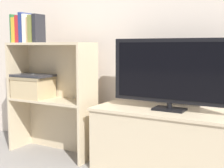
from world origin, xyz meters
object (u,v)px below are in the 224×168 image
at_px(book_mustard, 19,30).
at_px(book_tan, 32,30).
at_px(book_crimson, 23,29).
at_px(book_olive, 35,29).
at_px(book_charcoal, 39,28).
at_px(tv, 170,72).
at_px(book_ivory, 30,29).
at_px(book_forest, 17,29).
at_px(tv_stand, 169,142).
at_px(laptop, 33,75).
at_px(book_navy, 26,28).
at_px(storage_basket_left, 33,86).

relative_size(book_mustard, book_tan, 1.01).
relative_size(book_crimson, book_olive, 1.01).
distance_m(book_crimson, book_charcoal, 0.18).
distance_m(tv, book_ivory, 1.24).
xyz_separation_m(book_forest, book_tan, (0.18, 0.00, -0.01)).
xyz_separation_m(tv, book_charcoal, (-1.09, -0.10, 0.32)).
bearing_deg(tv, book_forest, -175.72).
bearing_deg(book_olive, book_mustard, 180.00).
relative_size(book_forest, book_charcoal, 1.03).
distance_m(tv_stand, book_tan, 1.42).
bearing_deg(book_charcoal, laptop, 169.65).
distance_m(book_navy, book_ivory, 0.04).
bearing_deg(laptop, book_mustard, -171.87).
relative_size(book_olive, storage_basket_left, 0.71).
distance_m(book_olive, laptop, 0.39).
distance_m(tv_stand, book_crimson, 1.52).
bearing_deg(book_crimson, book_olive, 0.00).
relative_size(tv, book_mustard, 4.03).
bearing_deg(book_mustard, book_crimson, 0.00).
bearing_deg(book_charcoal, storage_basket_left, 169.65).
bearing_deg(book_olive, book_tan, 180.00).
bearing_deg(book_ivory, book_forest, 180.00).
relative_size(tv_stand, book_mustard, 5.24).
xyz_separation_m(book_tan, storage_basket_left, (-0.02, 0.02, -0.47)).
bearing_deg(tv, book_ivory, -175.19).
relative_size(book_tan, book_olive, 0.93).
bearing_deg(book_forest, storage_basket_left, 6.61).
distance_m(book_navy, laptop, 0.40).
height_order(book_ivory, book_charcoal, book_ivory).
bearing_deg(storage_basket_left, book_navy, -156.81).
height_order(book_olive, book_charcoal, book_charcoal).
distance_m(book_crimson, storage_basket_left, 0.49).
xyz_separation_m(tv, laptop, (-1.19, -0.08, -0.07)).
xyz_separation_m(book_mustard, book_olive, (0.18, 0.00, 0.01)).
bearing_deg(book_forest, laptop, 6.61).
bearing_deg(book_ivory, book_mustard, 180.00).
relative_size(book_mustard, book_charcoal, 0.91).
bearing_deg(book_olive, storage_basket_left, 161.86).
relative_size(tv_stand, book_crimson, 4.87).
bearing_deg(book_ivory, book_navy, -180.00).
xyz_separation_m(tv, book_olive, (-1.14, -0.10, 0.32)).
bearing_deg(book_mustard, storage_basket_left, 8.13).
bearing_deg(tv, book_tan, -175.07).
distance_m(tv_stand, storage_basket_left, 1.24).
height_order(book_ivory, laptop, book_ivory).
distance_m(tv_stand, book_charcoal, 1.37).
distance_m(book_mustard, book_charcoal, 0.22).
bearing_deg(book_tan, storage_basket_left, 143.85).
relative_size(book_navy, book_charcoal, 1.07).
bearing_deg(book_mustard, book_forest, 180.00).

